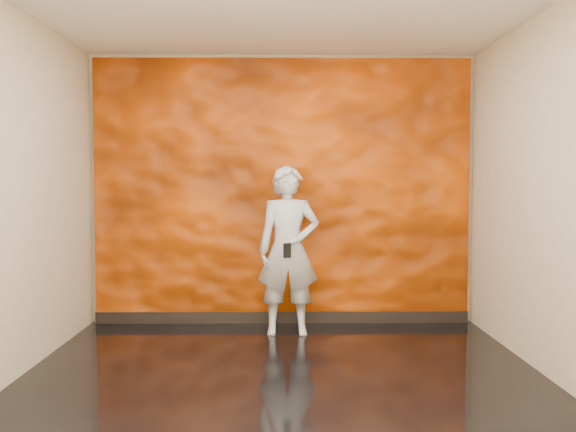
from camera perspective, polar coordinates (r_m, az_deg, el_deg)
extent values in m
cube|color=black|center=(4.96, -0.44, -14.35)|extent=(4.00, 4.00, 0.01)
cube|color=#B8A78D|center=(6.73, -0.52, 2.37)|extent=(4.00, 0.02, 2.80)
cube|color=#B8A78D|center=(2.74, -0.26, 1.45)|extent=(4.00, 0.02, 2.80)
cube|color=#B8A78D|center=(5.13, -23.40, 1.93)|extent=(0.02, 4.00, 2.80)
cube|color=#B8A78D|center=(5.15, 22.43, 1.95)|extent=(0.02, 4.00, 2.80)
cube|color=white|center=(4.92, -0.45, 18.65)|extent=(4.00, 4.00, 0.01)
cube|color=#FA5300|center=(6.69, -0.52, 2.19)|extent=(3.90, 0.06, 2.75)
cube|color=black|center=(6.80, -0.51, -9.00)|extent=(3.90, 0.04, 0.12)
imported|color=#8F939D|center=(6.23, 0.04, -3.06)|extent=(0.61, 0.41, 1.63)
cube|color=black|center=(5.96, -0.08, -3.09)|extent=(0.08, 0.03, 0.14)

